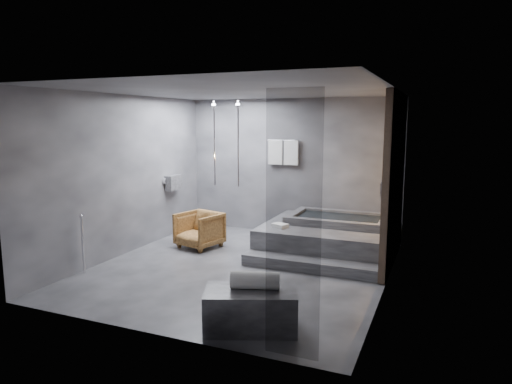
% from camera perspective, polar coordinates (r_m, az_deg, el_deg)
% --- Properties ---
extents(room, '(5.00, 5.04, 2.82)m').
position_cam_1_polar(room, '(7.20, 1.82, 3.98)').
color(room, '#2F2F32').
rests_on(room, ground).
extents(tub_deck, '(2.20, 2.00, 0.50)m').
position_cam_1_polar(tub_deck, '(8.41, 8.92, -5.66)').
color(tub_deck, '#343437').
rests_on(tub_deck, ground).
extents(tub_step, '(2.20, 0.36, 0.18)m').
position_cam_1_polar(tub_step, '(7.35, 6.67, -9.05)').
color(tub_step, '#343437').
rests_on(tub_step, ground).
extents(concrete_bench, '(1.17, 0.91, 0.47)m').
position_cam_1_polar(concrete_bench, '(5.34, -0.68, -14.46)').
color(concrete_bench, '#303033').
rests_on(concrete_bench, ground).
extents(driftwood_chair, '(0.87, 0.89, 0.66)m').
position_cam_1_polar(driftwood_chair, '(8.61, -7.10, -4.71)').
color(driftwood_chair, '#4D2E13').
rests_on(driftwood_chair, ground).
extents(rolled_towel, '(0.59, 0.36, 0.20)m').
position_cam_1_polar(rolled_towel, '(5.25, -0.12, -10.98)').
color(rolled_towel, silver).
rests_on(rolled_towel, concrete_bench).
extents(deck_towel, '(0.31, 0.27, 0.07)m').
position_cam_1_polar(deck_towel, '(8.01, 3.02, -4.21)').
color(deck_towel, white).
rests_on(deck_towel, tub_deck).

